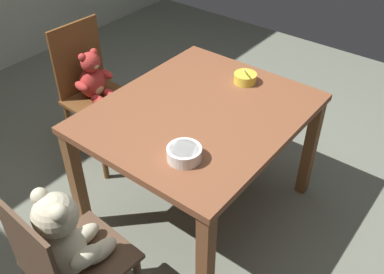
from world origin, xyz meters
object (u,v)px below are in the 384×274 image
Objects in this scene: teddy_chair_near_left at (66,247)px; porridge_bowl_yellow_near_right at (245,78)px; teddy_chair_far_center at (94,86)px; porridge_bowl_white_near_left at (184,153)px; dining_table at (199,125)px.

teddy_chair_near_left is 6.52× the size of porridge_bowl_yellow_near_right.
porridge_bowl_white_near_left is at bearing -16.45° from teddy_chair_far_center.
teddy_chair_far_center reaches higher than porridge_bowl_white_near_left.
dining_table is 7.20× the size of porridge_bowl_white_near_left.
teddy_chair_near_left is 1.34m from porridge_bowl_yellow_near_right.
porridge_bowl_yellow_near_right is at bearing 11.30° from porridge_bowl_white_near_left.
teddy_chair_near_left is at bearing -177.14° from dining_table.
teddy_chair_far_center reaches higher than teddy_chair_near_left.
teddy_chair_far_center is 1.32m from teddy_chair_near_left.
dining_table is at bearing 2.09° from teddy_chair_far_center.
teddy_chair_far_center reaches higher than porridge_bowl_yellow_near_right.
porridge_bowl_yellow_near_right is at bearing -5.11° from dining_table.
dining_table is 0.41m from porridge_bowl_yellow_near_right.
teddy_chair_far_center is 1.06× the size of teddy_chair_near_left.
porridge_bowl_yellow_near_right reaches higher than dining_table.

